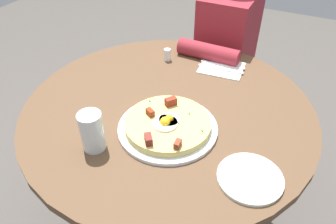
{
  "coord_description": "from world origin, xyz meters",
  "views": [
    {
      "loc": [
        0.78,
        0.38,
        1.4
      ],
      "look_at": [
        0.06,
        0.03,
        0.75
      ],
      "focal_mm": 34.12,
      "sensor_mm": 36.0,
      "label": 1
    }
  ],
  "objects_px": {
    "person_seated": "(224,73)",
    "salt_shaker": "(167,55)",
    "pizza_plate": "(168,128)",
    "dining_table": "(168,141)",
    "fork": "(221,69)",
    "knife": "(223,65)",
    "water_glass": "(92,131)",
    "bread_plate": "(250,178)",
    "breakfast_pizza": "(167,123)"
  },
  "relations": [
    {
      "from": "person_seated",
      "to": "salt_shaker",
      "type": "xyz_separation_m",
      "value": [
        0.36,
        -0.16,
        0.25
      ]
    },
    {
      "from": "dining_table",
      "to": "fork",
      "type": "xyz_separation_m",
      "value": [
        -0.3,
        0.09,
        0.18
      ]
    },
    {
      "from": "pizza_plate",
      "to": "fork",
      "type": "height_order",
      "value": "pizza_plate"
    },
    {
      "from": "pizza_plate",
      "to": "knife",
      "type": "relative_size",
      "value": 1.72
    },
    {
      "from": "pizza_plate",
      "to": "fork",
      "type": "relative_size",
      "value": 1.72
    },
    {
      "from": "dining_table",
      "to": "knife",
      "type": "distance_m",
      "value": 0.39
    },
    {
      "from": "bread_plate",
      "to": "water_glass",
      "type": "height_order",
      "value": "water_glass"
    },
    {
      "from": "person_seated",
      "to": "fork",
      "type": "relative_size",
      "value": 6.31
    },
    {
      "from": "bread_plate",
      "to": "salt_shaker",
      "type": "height_order",
      "value": "salt_shaker"
    },
    {
      "from": "dining_table",
      "to": "water_glass",
      "type": "relative_size",
      "value": 8.13
    },
    {
      "from": "dining_table",
      "to": "fork",
      "type": "relative_size",
      "value": 5.51
    },
    {
      "from": "pizza_plate",
      "to": "salt_shaker",
      "type": "relative_size",
      "value": 6.28
    },
    {
      "from": "water_glass",
      "to": "salt_shaker",
      "type": "bearing_deg",
      "value": -176.68
    },
    {
      "from": "dining_table",
      "to": "bread_plate",
      "type": "xyz_separation_m",
      "value": [
        0.19,
        0.33,
        0.18
      ]
    },
    {
      "from": "pizza_plate",
      "to": "bread_plate",
      "type": "height_order",
      "value": "pizza_plate"
    },
    {
      "from": "pizza_plate",
      "to": "knife",
      "type": "height_order",
      "value": "pizza_plate"
    },
    {
      "from": "pizza_plate",
      "to": "bread_plate",
      "type": "relative_size",
      "value": 1.77
    },
    {
      "from": "pizza_plate",
      "to": "bread_plate",
      "type": "distance_m",
      "value": 0.29
    },
    {
      "from": "pizza_plate",
      "to": "salt_shaker",
      "type": "height_order",
      "value": "salt_shaker"
    },
    {
      "from": "bread_plate",
      "to": "water_glass",
      "type": "xyz_separation_m",
      "value": [
        0.08,
        -0.44,
        0.06
      ]
    },
    {
      "from": "breakfast_pizza",
      "to": "knife",
      "type": "height_order",
      "value": "breakfast_pizza"
    },
    {
      "from": "fork",
      "to": "water_glass",
      "type": "distance_m",
      "value": 0.6
    },
    {
      "from": "person_seated",
      "to": "bread_plate",
      "type": "bearing_deg",
      "value": 20.89
    },
    {
      "from": "dining_table",
      "to": "water_glass",
      "type": "xyz_separation_m",
      "value": [
        0.27,
        -0.11,
        0.23
      ]
    },
    {
      "from": "water_glass",
      "to": "salt_shaker",
      "type": "xyz_separation_m",
      "value": [
        -0.55,
        -0.03,
        -0.04
      ]
    },
    {
      "from": "water_glass",
      "to": "pizza_plate",
      "type": "bearing_deg",
      "value": 135.63
    },
    {
      "from": "dining_table",
      "to": "knife",
      "type": "bearing_deg",
      "value": 165.63
    },
    {
      "from": "dining_table",
      "to": "water_glass",
      "type": "distance_m",
      "value": 0.38
    },
    {
      "from": "bread_plate",
      "to": "dining_table",
      "type": "bearing_deg",
      "value": -120.1
    },
    {
      "from": "person_seated",
      "to": "fork",
      "type": "xyz_separation_m",
      "value": [
        0.34,
        0.07,
        0.23
      ]
    },
    {
      "from": "dining_table",
      "to": "salt_shaker",
      "type": "height_order",
      "value": "salt_shaker"
    },
    {
      "from": "person_seated",
      "to": "pizza_plate",
      "type": "bearing_deg",
      "value": 2.74
    },
    {
      "from": "fork",
      "to": "knife",
      "type": "height_order",
      "value": "same"
    },
    {
      "from": "person_seated",
      "to": "salt_shaker",
      "type": "bearing_deg",
      "value": -23.21
    },
    {
      "from": "pizza_plate",
      "to": "person_seated",
      "type": "bearing_deg",
      "value": -177.26
    },
    {
      "from": "salt_shaker",
      "to": "dining_table",
      "type": "bearing_deg",
      "value": 26.57
    },
    {
      "from": "fork",
      "to": "salt_shaker",
      "type": "bearing_deg",
      "value": 179.54
    },
    {
      "from": "fork",
      "to": "knife",
      "type": "distance_m",
      "value": 0.04
    },
    {
      "from": "dining_table",
      "to": "fork",
      "type": "distance_m",
      "value": 0.36
    },
    {
      "from": "person_seated",
      "to": "water_glass",
      "type": "relative_size",
      "value": 9.3
    },
    {
      "from": "pizza_plate",
      "to": "knife",
      "type": "bearing_deg",
      "value": 175.77
    },
    {
      "from": "dining_table",
      "to": "water_glass",
      "type": "height_order",
      "value": "water_glass"
    },
    {
      "from": "knife",
      "to": "salt_shaker",
      "type": "xyz_separation_m",
      "value": [
        0.05,
        -0.22,
        0.02
      ]
    },
    {
      "from": "dining_table",
      "to": "salt_shaker",
      "type": "xyz_separation_m",
      "value": [
        -0.28,
        -0.14,
        0.2
      ]
    },
    {
      "from": "pizza_plate",
      "to": "water_glass",
      "type": "xyz_separation_m",
      "value": [
        0.16,
        -0.16,
        0.06
      ]
    },
    {
      "from": "breakfast_pizza",
      "to": "fork",
      "type": "distance_m",
      "value": 0.41
    },
    {
      "from": "bread_plate",
      "to": "water_glass",
      "type": "distance_m",
      "value": 0.45
    },
    {
      "from": "water_glass",
      "to": "fork",
      "type": "bearing_deg",
      "value": 161.1
    },
    {
      "from": "water_glass",
      "to": "salt_shaker",
      "type": "height_order",
      "value": "water_glass"
    },
    {
      "from": "fork",
      "to": "knife",
      "type": "xyz_separation_m",
      "value": [
        -0.04,
        -0.0,
        0.0
      ]
    }
  ]
}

